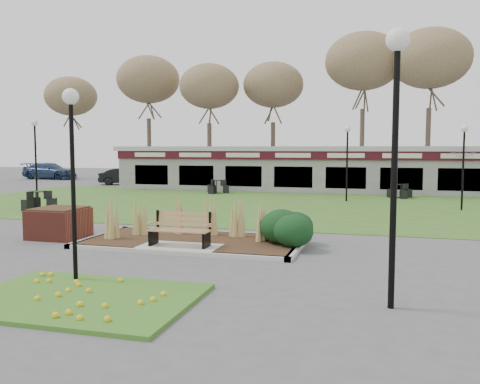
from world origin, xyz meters
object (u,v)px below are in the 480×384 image
(bistro_set_d, at_px, (401,193))
(car_silver, at_px, (160,172))
(park_bench, at_px, (181,229))
(brick_planter, at_px, (59,223))
(bistro_set_a, at_px, (38,203))
(car_blue, at_px, (50,171))
(lamp_post_far_left, at_px, (35,141))
(lamp_post_near_right, at_px, (396,106))
(car_black, at_px, (125,176))
(food_pavilion, at_px, (297,168))
(bistro_set_b, at_px, (216,189))
(lamp_post_near_left, at_px, (72,142))
(lamp_post_mid_right, at_px, (464,148))
(lamp_post_far_right, at_px, (347,146))
(patio_umbrella, at_px, (463,167))

(bistro_set_d, relative_size, car_silver, 0.29)
(park_bench, height_order, brick_planter, park_bench)
(bistro_set_a, relative_size, car_blue, 0.30)
(park_bench, relative_size, lamp_post_far_left, 0.39)
(lamp_post_near_right, xyz_separation_m, car_black, (-19.11, 25.75, -2.89))
(food_pavilion, height_order, bistro_set_a, food_pavilion)
(bistro_set_b, bearing_deg, park_bench, -74.95)
(lamp_post_near_left, distance_m, lamp_post_mid_right, 18.11)
(lamp_post_mid_right, bearing_deg, car_blue, 155.35)
(park_bench, height_order, lamp_post_near_right, lamp_post_near_right)
(brick_planter, relative_size, food_pavilion, 0.06)
(lamp_post_near_left, bearing_deg, lamp_post_far_right, 76.26)
(lamp_post_far_right, height_order, car_silver, lamp_post_far_right)
(patio_umbrella, bearing_deg, bistro_set_a, -150.35)
(car_black, bearing_deg, brick_planter, -177.01)
(lamp_post_far_left, bearing_deg, car_blue, 124.07)
(lamp_post_near_right, bearing_deg, bistro_set_a, 145.45)
(bistro_set_d, xyz_separation_m, car_black, (-19.95, 5.25, 0.35))
(lamp_post_far_left, height_order, bistro_set_b, lamp_post_far_left)
(brick_planter, height_order, bistro_set_b, brick_planter)
(food_pavilion, distance_m, car_silver, 13.56)
(food_pavilion, distance_m, lamp_post_far_left, 15.77)
(bistro_set_d, bearing_deg, patio_umbrella, 16.70)
(lamp_post_near_left, distance_m, car_black, 28.84)
(car_silver, height_order, car_black, car_silver)
(car_silver, bearing_deg, park_bench, -132.93)
(lamp_post_near_right, height_order, bistro_set_b, lamp_post_near_right)
(lamp_post_mid_right, bearing_deg, bistro_set_b, 158.78)
(lamp_post_near_left, xyz_separation_m, patio_umbrella, (10.50, 21.50, -1.20))
(lamp_post_far_right, relative_size, bistro_set_a, 2.60)
(lamp_post_far_left, xyz_separation_m, patio_umbrella, (22.59, 6.93, -1.44))
(park_bench, bearing_deg, car_black, 121.75)
(bistro_set_d, bearing_deg, car_blue, 162.09)
(lamp_post_far_left, bearing_deg, lamp_post_near_left, -50.33)
(food_pavilion, xyz_separation_m, patio_umbrella, (9.67, -1.96, 0.25))
(food_pavilion, distance_m, lamp_post_near_left, 23.52)
(park_bench, bearing_deg, lamp_post_far_left, 140.04)
(brick_planter, relative_size, patio_umbrella, 0.55)
(food_pavilion, bearing_deg, bistro_set_d, -25.07)
(lamp_post_far_left, bearing_deg, lamp_post_mid_right, 2.03)
(lamp_post_far_right, relative_size, lamp_post_far_left, 0.91)
(park_bench, bearing_deg, patio_umbrella, 61.43)
(lamp_post_far_left, relative_size, bistro_set_d, 3.12)
(lamp_post_near_left, bearing_deg, bistro_set_a, 130.29)
(food_pavilion, bearing_deg, car_black, 170.46)
(park_bench, relative_size, lamp_post_near_left, 0.42)
(food_pavilion, height_order, lamp_post_far_right, lamp_post_far_right)
(park_bench, height_order, car_silver, car_silver)
(lamp_post_far_left, distance_m, patio_umbrella, 23.67)
(lamp_post_far_left, xyz_separation_m, car_blue, (-10.52, 15.55, -2.43))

